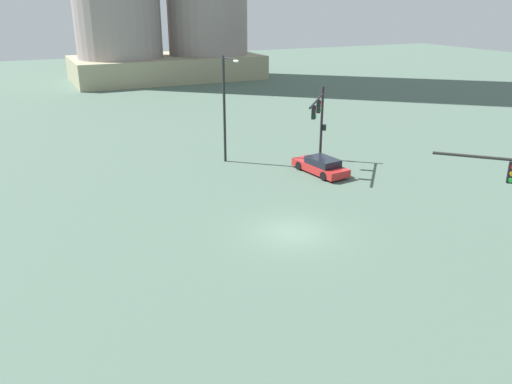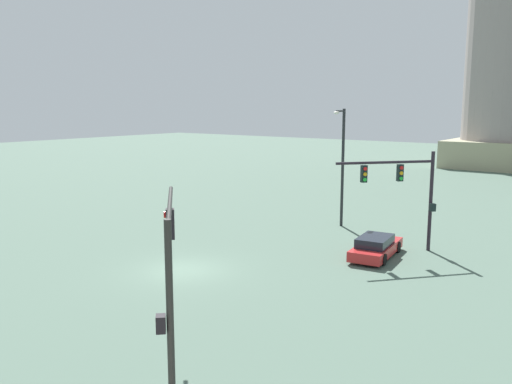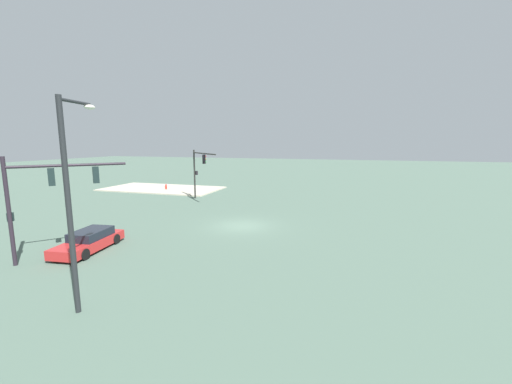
% 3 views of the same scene
% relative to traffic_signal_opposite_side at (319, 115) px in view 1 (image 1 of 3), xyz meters
% --- Properties ---
extents(ground_plane, '(198.87, 198.87, 0.00)m').
position_rel_traffic_signal_opposite_side_xyz_m(ground_plane, '(-7.70, -9.96, -3.91)').
color(ground_plane, '#4C6255').
extents(traffic_signal_opposite_side, '(4.21, 4.54, 5.75)m').
position_rel_traffic_signal_opposite_side_xyz_m(traffic_signal_opposite_side, '(0.00, 0.00, 0.00)').
color(traffic_signal_opposite_side, black).
rests_on(traffic_signal_opposite_side, ground).
extents(streetlamp_curved_arm, '(0.61, 2.07, 8.09)m').
position_rel_traffic_signal_opposite_side_xyz_m(streetlamp_curved_arm, '(-5.98, 3.70, 0.73)').
color(streetlamp_curved_arm, black).
rests_on(streetlamp_curved_arm, ground).
extents(sedan_car_approaching, '(2.35, 4.81, 1.21)m').
position_rel_traffic_signal_opposite_side_xyz_m(sedan_car_approaching, '(-0.86, -1.88, -3.34)').
color(sedan_car_approaching, '#B32525').
rests_on(sedan_car_approaching, ground).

